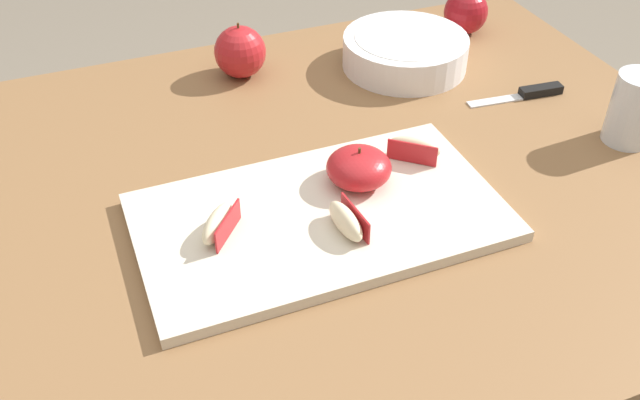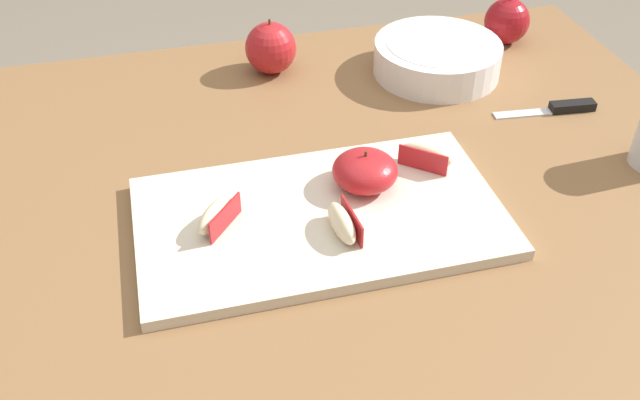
{
  "view_description": "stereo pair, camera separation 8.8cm",
  "coord_description": "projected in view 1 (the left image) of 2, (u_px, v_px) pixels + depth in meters",
  "views": [
    {
      "loc": [
        -0.26,
        -0.72,
        1.34
      ],
      "look_at": [
        -0.01,
        -0.08,
        0.79
      ],
      "focal_mm": 40.09,
      "sensor_mm": 36.0,
      "label": 1
    },
    {
      "loc": [
        -0.18,
        -0.74,
        1.34
      ],
      "look_at": [
        -0.01,
        -0.08,
        0.79
      ],
      "focal_mm": 40.09,
      "sensor_mm": 36.0,
      "label": 2
    }
  ],
  "objects": [
    {
      "name": "dining_table",
      "position": [
        304.0,
        242.0,
        1.03
      ],
      "size": [
        1.21,
        0.88,
        0.76
      ],
      "color": "brown",
      "rests_on": "ground_plane"
    },
    {
      "name": "apple_wedge_back",
      "position": [
        219.0,
        223.0,
        0.85
      ],
      "size": [
        0.07,
        0.07,
        0.03
      ],
      "color": "beige",
      "rests_on": "cutting_board"
    },
    {
      "name": "apple_half_skin_up",
      "position": [
        359.0,
        168.0,
        0.92
      ],
      "size": [
        0.09,
        0.09,
        0.05
      ],
      "color": "#B21E23",
      "rests_on": "cutting_board"
    },
    {
      "name": "apple_wedge_middle",
      "position": [
        346.0,
        221.0,
        0.85
      ],
      "size": [
        0.03,
        0.07,
        0.03
      ],
      "color": "beige",
      "rests_on": "cutting_board"
    },
    {
      "name": "cutting_board",
      "position": [
        320.0,
        217.0,
        0.89
      ],
      "size": [
        0.45,
        0.26,
        0.02
      ],
      "color": "beige",
      "rests_on": "dining_table"
    },
    {
      "name": "ceramic_fruit_bowl",
      "position": [
        405.0,
        51.0,
        1.2
      ],
      "size": [
        0.21,
        0.21,
        0.06
      ],
      "color": "white",
      "rests_on": "dining_table"
    },
    {
      "name": "whole_apple_red_delicious",
      "position": [
        466.0,
        12.0,
        1.29
      ],
      "size": [
        0.08,
        0.08,
        0.09
      ],
      "color": "maroon",
      "rests_on": "dining_table"
    },
    {
      "name": "drinking_glass_water",
      "position": [
        634.0,
        109.0,
        1.01
      ],
      "size": [
        0.07,
        0.07,
        0.1
      ],
      "color": "silver",
      "rests_on": "dining_table"
    },
    {
      "name": "whole_apple_crimson",
      "position": [
        240.0,
        52.0,
        1.17
      ],
      "size": [
        0.09,
        0.09,
        0.09
      ],
      "color": "#B21E23",
      "rests_on": "dining_table"
    },
    {
      "name": "apple_wedge_near_knife",
      "position": [
        414.0,
        148.0,
        0.97
      ],
      "size": [
        0.07,
        0.07,
        0.03
      ],
      "color": "beige",
      "rests_on": "cutting_board"
    },
    {
      "name": "paring_knife",
      "position": [
        533.0,
        92.0,
        1.14
      ],
      "size": [
        0.16,
        0.03,
        0.01
      ],
      "color": "silver",
      "rests_on": "dining_table"
    }
  ]
}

